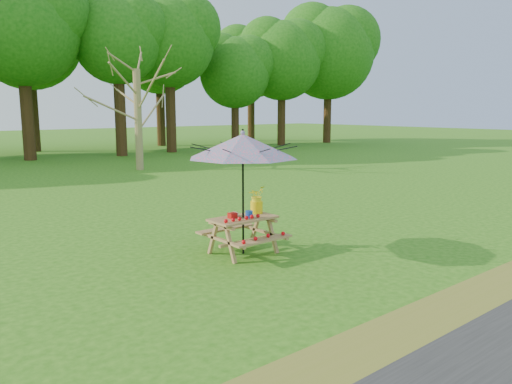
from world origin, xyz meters
TOP-DOWN VIEW (x-y plane):
  - ground at (0.00, 0.00)m, footprint 120.00×120.00m
  - drygrass_strip at (0.00, -2.80)m, footprint 120.00×1.20m
  - bare_tree at (4.86, 13.91)m, footprint 6.05×6.05m
  - picnic_table at (0.53, 1.11)m, footprint 1.20×1.32m
  - patio_umbrella at (0.53, 1.11)m, footprint 2.34×2.34m
  - produce_bins at (0.47, 1.13)m, footprint 0.38×0.43m
  - tomatoes_row at (0.38, 0.93)m, footprint 0.77×0.13m
  - flower_bucket at (0.95, 1.24)m, footprint 0.39×0.36m

SIDE VIEW (x-z plane):
  - ground at x=0.00m, z-range 0.00..0.00m
  - drygrass_strip at x=0.00m, z-range 0.00..0.01m
  - picnic_table at x=0.53m, z-range -0.01..0.66m
  - tomatoes_row at x=0.38m, z-range 0.67..0.74m
  - produce_bins at x=0.47m, z-range 0.66..0.79m
  - flower_bucket at x=0.95m, z-range 0.69..1.20m
  - patio_umbrella at x=0.53m, z-range 0.82..3.07m
  - bare_tree at x=4.86m, z-range 1.06..10.90m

